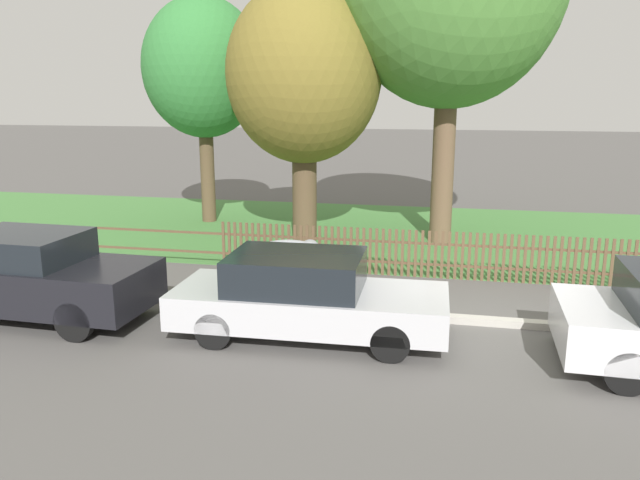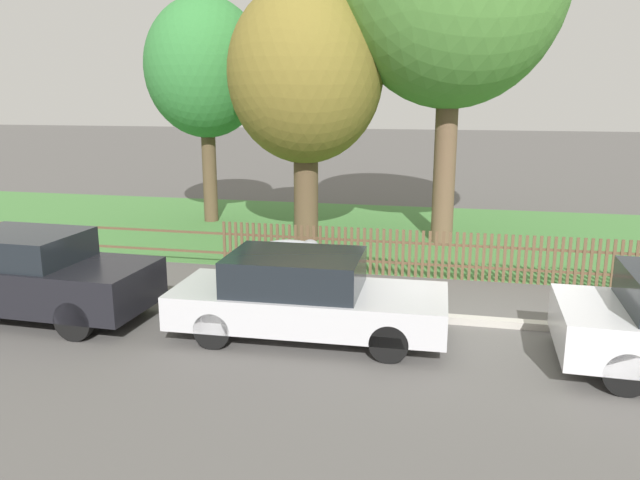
{
  "view_description": "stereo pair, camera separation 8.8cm",
  "coord_description": "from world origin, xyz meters",
  "px_view_note": "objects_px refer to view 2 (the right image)",
  "views": [
    {
      "loc": [
        -0.49,
        -9.94,
        3.69
      ],
      "look_at": [
        -2.8,
        0.93,
        1.1
      ],
      "focal_mm": 35.0,
      "sensor_mm": 36.0,
      "label": 1
    },
    {
      "loc": [
        -0.4,
        -9.92,
        3.69
      ],
      "look_at": [
        -2.8,
        0.93,
        1.1
      ],
      "focal_mm": 35.0,
      "sensor_mm": 36.0,
      "label": 2
    }
  ],
  "objects_px": {
    "parked_car_black_saloon": "(305,296)",
    "covered_motorcycle": "(292,259)",
    "tree_nearest_kerb": "(205,69)",
    "tree_behind_motorcycle": "(305,75)",
    "parked_car_silver_hatchback": "(33,275)"
  },
  "relations": [
    {
      "from": "covered_motorcycle",
      "to": "tree_behind_motorcycle",
      "type": "xyz_separation_m",
      "value": [
        -0.71,
        4.07,
        3.57
      ]
    },
    {
      "from": "tree_nearest_kerb",
      "to": "tree_behind_motorcycle",
      "type": "xyz_separation_m",
      "value": [
        3.37,
        -1.83,
        -0.25
      ]
    },
    {
      "from": "parked_car_black_saloon",
      "to": "tree_behind_motorcycle",
      "type": "distance_m",
      "value": 7.5
    },
    {
      "from": "covered_motorcycle",
      "to": "tree_nearest_kerb",
      "type": "height_order",
      "value": "tree_nearest_kerb"
    },
    {
      "from": "tree_behind_motorcycle",
      "to": "covered_motorcycle",
      "type": "bearing_deg",
      "value": -80.09
    },
    {
      "from": "parked_car_silver_hatchback",
      "to": "tree_nearest_kerb",
      "type": "bearing_deg",
      "value": 93.42
    },
    {
      "from": "covered_motorcycle",
      "to": "tree_behind_motorcycle",
      "type": "bearing_deg",
      "value": 94.61
    },
    {
      "from": "tree_nearest_kerb",
      "to": "tree_behind_motorcycle",
      "type": "height_order",
      "value": "tree_nearest_kerb"
    },
    {
      "from": "parked_car_silver_hatchback",
      "to": "tree_behind_motorcycle",
      "type": "height_order",
      "value": "tree_behind_motorcycle"
    },
    {
      "from": "parked_car_black_saloon",
      "to": "tree_nearest_kerb",
      "type": "distance_m",
      "value": 10.34
    },
    {
      "from": "tree_nearest_kerb",
      "to": "tree_behind_motorcycle",
      "type": "distance_m",
      "value": 3.85
    },
    {
      "from": "covered_motorcycle",
      "to": "tree_nearest_kerb",
      "type": "xyz_separation_m",
      "value": [
        -4.08,
        5.89,
        3.83
      ]
    },
    {
      "from": "parked_car_black_saloon",
      "to": "covered_motorcycle",
      "type": "xyz_separation_m",
      "value": [
        -0.84,
        2.39,
        -0.07
      ]
    },
    {
      "from": "parked_car_silver_hatchback",
      "to": "covered_motorcycle",
      "type": "xyz_separation_m",
      "value": [
        3.82,
        2.54,
        -0.16
      ]
    },
    {
      "from": "parked_car_black_saloon",
      "to": "covered_motorcycle",
      "type": "bearing_deg",
      "value": 107.99
    }
  ]
}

